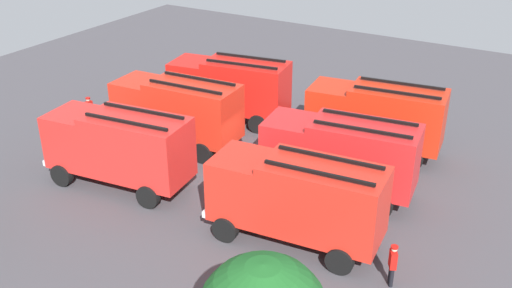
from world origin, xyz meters
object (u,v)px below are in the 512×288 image
fire_truck_3 (177,109)px  firefighter_1 (285,189)px  firefighter_3 (89,110)px  fire_truck_1 (230,86)px  traffic_cone_1 (318,155)px  fire_truck_5 (119,145)px  fire_truck_0 (376,115)px  firefighter_0 (393,263)px  firefighter_2 (271,97)px  fire_truck_2 (340,153)px  traffic_cone_0 (289,207)px  fire_truck_4 (297,196)px

fire_truck_3 → firefighter_1: size_ratio=4.40×
firefighter_1 → firefighter_3: 14.35m
fire_truck_1 → traffic_cone_1: bearing=152.9°
fire_truck_3 → traffic_cone_1: 7.92m
fire_truck_5 → fire_truck_0: bearing=-140.4°
fire_truck_0 → firefighter_0: size_ratio=4.32×
firefighter_1 → firefighter_2: bearing=-100.1°
fire_truck_2 → firefighter_0: bearing=123.1°
firefighter_0 → firefighter_1: 6.51m
fire_truck_0 → fire_truck_2: (-0.12, 5.02, 0.00)m
fire_truck_3 → traffic_cone_0: (-8.41, 3.04, -1.87)m
fire_truck_2 → firefighter_2: 10.41m
fire_truck_1 → fire_truck_4: size_ratio=1.01×
fire_truck_3 → firefighter_2: bearing=-110.7°
traffic_cone_0 → firefighter_3: bearing=-10.0°
fire_truck_4 → fire_truck_5: bearing=-4.5°
fire_truck_2 → fire_truck_5: same height
fire_truck_0 → fire_truck_4: bearing=83.9°
firefighter_3 → traffic_cone_1: size_ratio=2.76×
fire_truck_4 → firefighter_1: size_ratio=4.43×
fire_truck_5 → traffic_cone_1: size_ratio=11.95×
firefighter_0 → fire_truck_0: bearing=85.3°
fire_truck_1 → traffic_cone_1: 7.46m
fire_truck_4 → firefighter_0: (-4.26, 0.66, -1.19)m
fire_truck_0 → fire_truck_5: same height
fire_truck_0 → firefighter_1: bearing=71.5°
fire_truck_0 → fire_truck_4: (-0.16, 9.44, 0.00)m
fire_truck_1 → fire_truck_0: bearing=172.5°
fire_truck_1 → firefighter_0: fire_truck_1 is taller
fire_truck_1 → fire_truck_4: bearing=125.8°
fire_truck_1 → fire_truck_2: same height
fire_truck_3 → fire_truck_5: size_ratio=0.99×
fire_truck_0 → firefighter_1: size_ratio=4.46×
firefighter_2 → traffic_cone_1: 7.02m
firefighter_0 → firefighter_2: size_ratio=1.01×
firefighter_0 → firefighter_3: size_ratio=1.00×
fire_truck_1 → fire_truck_3: 4.44m
fire_truck_1 → firefighter_0: 16.68m
fire_truck_0 → fire_truck_1: size_ratio=0.99×
fire_truck_0 → firefighter_1: (1.49, 7.35, -1.22)m
fire_truck_0 → fire_truck_3: 10.56m
fire_truck_4 → firefighter_3: 16.44m
firefighter_1 → firefighter_3: bearing=-51.5°
fire_truck_3 → traffic_cone_1: bearing=-167.4°
firefighter_0 → fire_truck_1: bearing=115.3°
fire_truck_4 → firefighter_3: fire_truck_4 is taller
fire_truck_1 → firefighter_1: bearing=127.5°
fire_truck_3 → fire_truck_4: size_ratio=0.99×
firefighter_0 → firefighter_3: (20.08, -4.99, -0.00)m
fire_truck_2 → firefighter_2: (7.56, -7.06, -1.20)m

